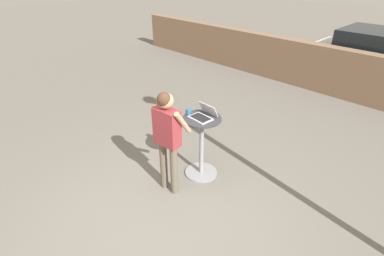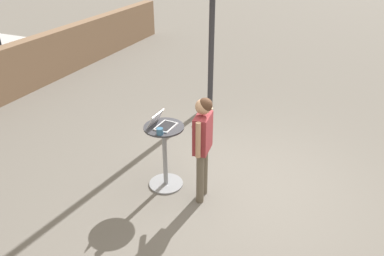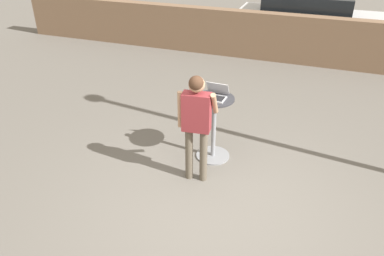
{
  "view_description": "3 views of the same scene",
  "coord_description": "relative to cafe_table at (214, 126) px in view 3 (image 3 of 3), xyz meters",
  "views": [
    {
      "loc": [
        2.37,
        -1.76,
        3.12
      ],
      "look_at": [
        -0.2,
        0.74,
        1.11
      ],
      "focal_mm": 28.0,
      "sensor_mm": 36.0,
      "label": 1
    },
    {
      "loc": [
        -4.62,
        -1.17,
        3.6
      ],
      "look_at": [
        -0.45,
        0.68,
        1.14
      ],
      "focal_mm": 35.0,
      "sensor_mm": 36.0,
      "label": 2
    },
    {
      "loc": [
        1.0,
        -3.67,
        3.42
      ],
      "look_at": [
        -0.51,
        0.45,
        0.88
      ],
      "focal_mm": 35.0,
      "sensor_mm": 36.0,
      "label": 3
    }
  ],
  "objects": [
    {
      "name": "coffee_mug",
      "position": [
        -0.23,
        -0.06,
        0.53
      ],
      "size": [
        0.13,
        0.1,
        0.09
      ],
      "color": "#336084",
      "rests_on": "cafe_table"
    },
    {
      "name": "pavement_kerb",
      "position": [
        0.4,
        4.92,
        0.05
      ],
      "size": [
        15.62,
        0.35,
        1.22
      ],
      "color": "#84664C",
      "rests_on": "ground_plane"
    },
    {
      "name": "ground_plane",
      "position": [
        0.4,
        -1.15,
        -0.56
      ],
      "size": [
        50.0,
        50.0,
        0.0
      ],
      "primitive_type": "plane",
      "color": "slate"
    },
    {
      "name": "standing_person",
      "position": [
        -0.06,
        -0.64,
        0.47
      ],
      "size": [
        0.53,
        0.39,
        1.63
      ],
      "color": "brown",
      "rests_on": "ground_plane"
    },
    {
      "name": "laptop",
      "position": [
        0.0,
        0.02,
        0.52
      ],
      "size": [
        0.35,
        0.35,
        0.2
      ],
      "color": "silver",
      "rests_on": "cafe_table"
    },
    {
      "name": "parked_car_near_street",
      "position": [
        0.91,
        6.09,
        0.24
      ],
      "size": [
        4.16,
        1.94,
        1.55
      ],
      "color": "silver",
      "rests_on": "ground_plane"
    },
    {
      "name": "cafe_table",
      "position": [
        0.0,
        0.0,
        0.0
      ],
      "size": [
        0.6,
        0.6,
        1.04
      ],
      "color": "gray",
      "rests_on": "ground_plane"
    }
  ]
}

